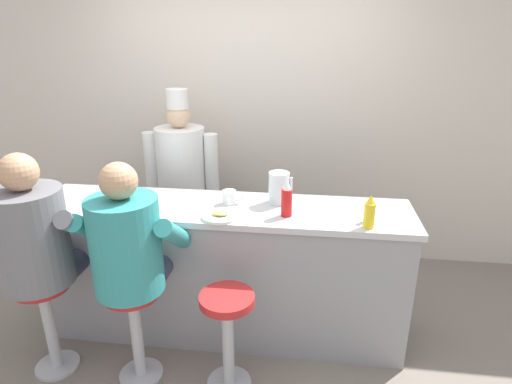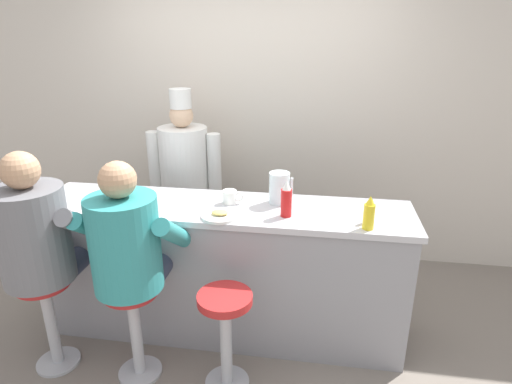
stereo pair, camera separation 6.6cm
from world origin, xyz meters
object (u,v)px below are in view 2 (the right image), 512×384
object	(u,v)px
diner_seated_teal	(129,248)
breakfast_plate	(220,215)
ketchup_bottle_red	(286,200)
diner_seated_grey	(38,239)
cook_in_whites_near	(185,176)
coffee_mug_white	(230,197)
mustard_bottle_yellow	(369,214)
cereal_bowl	(118,203)
hot_sauce_bottle_orange	(370,211)
empty_stool_round	(226,326)
water_pitcher_clear	(279,188)

from	to	relation	value
diner_seated_teal	breakfast_plate	bearing A→B (deg)	33.86
ketchup_bottle_red	diner_seated_grey	world-z (taller)	diner_seated_grey
diner_seated_teal	cook_in_whites_near	world-z (taller)	cook_in_whites_near
coffee_mug_white	diner_seated_grey	world-z (taller)	diner_seated_grey
mustard_bottle_yellow	cereal_bowl	distance (m)	1.58
breakfast_plate	coffee_mug_white	world-z (taller)	coffee_mug_white
diner_seated_grey	diner_seated_teal	world-z (taller)	diner_seated_grey
hot_sauce_bottle_orange	cereal_bowl	size ratio (longest dim) A/B	1.00
coffee_mug_white	cook_in_whites_near	size ratio (longest dim) A/B	0.09
diner_seated_grey	diner_seated_teal	distance (m)	0.57
hot_sauce_bottle_orange	ketchup_bottle_red	bearing A→B (deg)	179.31
breakfast_plate	empty_stool_round	world-z (taller)	breakfast_plate
water_pitcher_clear	mustard_bottle_yellow	bearing A→B (deg)	-30.33
coffee_mug_white	diner_seated_grey	xyz separation A→B (m)	(-1.05, -0.55, -0.12)
mustard_bottle_yellow	cook_in_whites_near	world-z (taller)	cook_in_whites_near
mustard_bottle_yellow	cook_in_whites_near	xyz separation A→B (m)	(-1.42, 0.98, -0.17)
diner_seated_grey	breakfast_plate	bearing A→B (deg)	16.79
water_pitcher_clear	diner_seated_teal	distance (m)	1.03
water_pitcher_clear	empty_stool_round	xyz separation A→B (m)	(-0.24, -0.64, -0.64)
hot_sauce_bottle_orange	empty_stool_round	world-z (taller)	hot_sauce_bottle_orange
diner_seated_grey	cook_in_whites_near	distance (m)	1.36
diner_seated_grey	ketchup_bottle_red	bearing A→B (deg)	15.37
mustard_bottle_yellow	hot_sauce_bottle_orange	xyz separation A→B (m)	(0.02, 0.10, -0.02)
hot_sauce_bottle_orange	empty_stool_round	size ratio (longest dim) A/B	0.22
mustard_bottle_yellow	diner_seated_teal	world-z (taller)	diner_seated_teal
water_pitcher_clear	diner_seated_teal	size ratio (longest dim) A/B	0.15
empty_stool_round	coffee_mug_white	bearing A→B (deg)	98.16
water_pitcher_clear	cereal_bowl	size ratio (longest dim) A/B	1.48
water_pitcher_clear	diner_seated_teal	world-z (taller)	diner_seated_teal
hot_sauce_bottle_orange	water_pitcher_clear	bearing A→B (deg)	158.86
mustard_bottle_yellow	diner_seated_grey	size ratio (longest dim) A/B	0.14
diner_seated_grey	cook_in_whites_near	size ratio (longest dim) A/B	0.88
mustard_bottle_yellow	breakfast_plate	world-z (taller)	mustard_bottle_yellow
cereal_bowl	diner_seated_teal	size ratio (longest dim) A/B	0.10
water_pitcher_clear	coffee_mug_white	world-z (taller)	water_pitcher_clear
ketchup_bottle_red	hot_sauce_bottle_orange	distance (m)	0.50
ketchup_bottle_red	breakfast_plate	distance (m)	0.42
hot_sauce_bottle_orange	breakfast_plate	xyz separation A→B (m)	(-0.90, -0.08, -0.06)
mustard_bottle_yellow	water_pitcher_clear	xyz separation A→B (m)	(-0.55, 0.32, 0.01)
hot_sauce_bottle_orange	cook_in_whites_near	world-z (taller)	cook_in_whites_near
mustard_bottle_yellow	hot_sauce_bottle_orange	bearing A→B (deg)	80.77
hot_sauce_bottle_orange	empty_stool_round	distance (m)	1.09
hot_sauce_bottle_orange	cook_in_whites_near	xyz separation A→B (m)	(-1.44, 0.88, -0.14)
coffee_mug_white	empty_stool_round	bearing A→B (deg)	-81.84
cereal_bowl	coffee_mug_white	world-z (taller)	coffee_mug_white
mustard_bottle_yellow	cereal_bowl	xyz separation A→B (m)	(-1.58, 0.08, -0.07)
water_pitcher_clear	empty_stool_round	world-z (taller)	water_pitcher_clear
hot_sauce_bottle_orange	coffee_mug_white	world-z (taller)	hot_sauce_bottle_orange
cereal_bowl	hot_sauce_bottle_orange	bearing A→B (deg)	0.88
empty_stool_round	cook_in_whites_near	distance (m)	1.52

